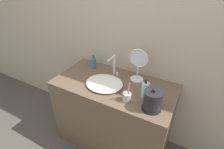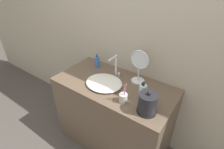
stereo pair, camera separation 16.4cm
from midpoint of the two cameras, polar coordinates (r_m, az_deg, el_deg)
name	(u,v)px [view 1 (the left image)]	position (r m, az deg, el deg)	size (l,w,h in m)	color
wall_back	(130,27)	(1.73, 3.10, 15.27)	(6.00, 0.04, 2.60)	#ADA38E
vanity_counter	(114,115)	(1.96, -1.87, -13.09)	(1.18, 0.60, 0.83)	brown
sink_basin	(104,83)	(1.67, -5.36, -2.92)	(0.36, 0.32, 0.04)	silver
faucet	(114,65)	(1.74, -2.04, 3.06)	(0.06, 0.14, 0.23)	silver
electric_kettle	(152,101)	(1.39, 9.72, -8.66)	(0.16, 0.16, 0.20)	black
toothbrush_cup	(127,97)	(1.47, 1.69, -7.40)	(0.07, 0.07, 0.19)	#B7B2A8
lotion_bottle	(145,90)	(1.51, 7.70, -5.07)	(0.06, 0.06, 0.17)	silver
shampoo_bottle	(94,63)	(1.93, -8.43, 3.77)	(0.05, 0.05, 0.17)	#3370B7
vanity_mirror	(138,64)	(1.67, 5.78, 3.38)	(0.19, 0.13, 0.33)	silver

